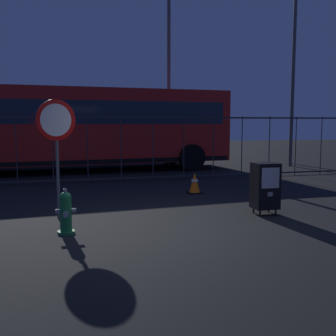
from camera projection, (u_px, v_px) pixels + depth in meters
ground_plane at (169, 228)px, 6.94m from camera, size 60.00×60.00×0.00m
fire_hydrant at (66, 213)px, 6.54m from camera, size 0.33×0.32×0.75m
newspaper_box_primary at (265, 186)px, 7.93m from camera, size 0.48×0.42×1.02m
stop_sign at (56, 134)px, 7.50m from camera, size 0.71×0.31×2.23m
traffic_cone at (195, 183)px, 10.33m from camera, size 0.36×0.36×0.53m
fence_barrier at (121, 148)px, 12.29m from camera, size 18.03×0.04×2.00m
bus_near at (87, 125)px, 14.88m from camera, size 10.66×3.40×3.00m
bus_far at (64, 124)px, 18.86m from camera, size 10.72×3.76×3.00m
street_light_near_left at (294, 52)px, 16.22m from camera, size 0.32×0.32×8.04m
street_light_far_left at (294, 63)px, 17.22m from camera, size 0.32×0.32×7.48m
street_light_far_right at (169, 58)px, 16.51m from camera, size 0.32×0.32×7.72m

